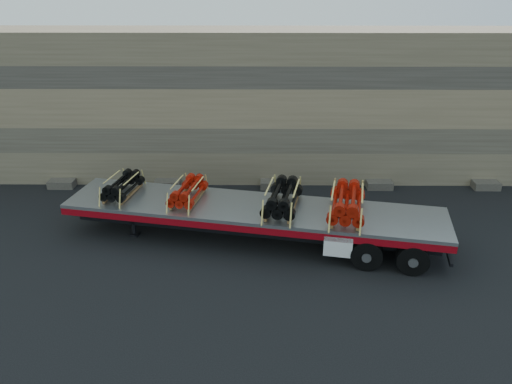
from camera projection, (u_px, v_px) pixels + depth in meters
ground at (224, 236)px, 19.30m from camera, size 120.00×120.00×0.00m
rock_wall at (231, 105)px, 23.81m from camera, size 44.00×3.00×7.00m
trailer at (253, 223)px, 18.77m from camera, size 14.36×5.40×1.41m
bundle_front at (123, 186)px, 19.29m from camera, size 1.35×2.12×0.70m
bundle_midfront at (188, 192)px, 18.80m from camera, size 1.37×2.16×0.71m
bundle_midrear at (282, 198)px, 18.10m from camera, size 1.64×2.59×0.85m
bundle_rear at (347, 204)px, 17.67m from camera, size 1.70×2.68×0.88m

